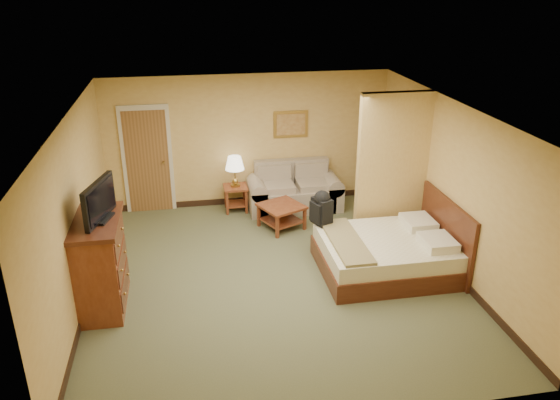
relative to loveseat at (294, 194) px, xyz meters
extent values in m
plane|color=#55593A|center=(-0.83, -2.58, -0.30)|extent=(6.00, 6.00, 0.00)
plane|color=white|center=(-0.83, -2.58, 2.30)|extent=(6.00, 6.00, 0.00)
cube|color=tan|center=(-0.83, 0.42, 1.00)|extent=(5.50, 0.02, 2.60)
cube|color=tan|center=(-3.58, -2.58, 1.00)|extent=(0.02, 6.00, 2.60)
cube|color=tan|center=(1.92, -2.58, 1.00)|extent=(0.02, 6.00, 2.60)
cube|color=tan|center=(1.32, -1.65, 1.00)|extent=(1.20, 0.15, 2.60)
cube|color=beige|center=(-2.78, 0.39, 0.75)|extent=(0.94, 0.06, 2.10)
cube|color=brown|center=(-2.78, 0.38, 0.70)|extent=(0.80, 0.04, 2.00)
cylinder|color=#A7853D|center=(-2.48, 0.32, 0.70)|extent=(0.04, 0.12, 0.04)
cube|color=black|center=(-0.83, 0.41, -0.24)|extent=(5.50, 0.02, 0.12)
cube|color=gray|center=(0.00, -0.05, -0.07)|extent=(1.49, 0.80, 0.45)
cube|color=gray|center=(0.00, 0.30, 0.38)|extent=(1.49, 0.19, 0.47)
cube|color=gray|center=(-0.74, -0.05, -0.05)|extent=(0.32, 0.80, 0.50)
cube|color=gray|center=(0.74, -0.05, -0.05)|extent=(0.32, 0.80, 0.50)
cube|color=maroon|center=(-1.15, 0.07, 0.19)|extent=(0.46, 0.46, 0.04)
cube|color=maroon|center=(-1.15, 0.07, -0.16)|extent=(0.39, 0.39, 0.03)
cube|color=maroon|center=(-1.33, -0.11, -0.06)|extent=(0.05, 0.05, 0.47)
cube|color=maroon|center=(-0.97, -0.11, -0.06)|extent=(0.05, 0.05, 0.47)
cube|color=maroon|center=(-1.33, 0.26, -0.06)|extent=(0.05, 0.05, 0.47)
cube|color=maroon|center=(-0.97, 0.26, -0.06)|extent=(0.05, 0.05, 0.47)
cylinder|color=#A7853D|center=(-1.15, 0.07, 0.23)|extent=(0.18, 0.18, 0.04)
cylinder|color=#A7853D|center=(-1.15, 0.07, 0.46)|extent=(0.02, 0.02, 0.30)
cone|color=white|center=(-1.15, 0.07, 0.69)|extent=(0.37, 0.37, 0.25)
cube|color=maroon|center=(-0.41, -0.87, 0.13)|extent=(0.93, 0.93, 0.04)
cube|color=maroon|center=(-0.41, -0.87, -0.15)|extent=(0.80, 0.80, 0.03)
cube|color=maroon|center=(-0.71, -1.17, -0.09)|extent=(0.05, 0.05, 0.42)
cube|color=maroon|center=(-0.11, -0.57, -0.09)|extent=(0.05, 0.05, 0.42)
cube|color=#B78E3F|center=(0.00, 0.40, 1.30)|extent=(0.68, 0.03, 0.53)
cube|color=#9F6430|center=(0.00, 0.38, 1.30)|extent=(0.57, 0.02, 0.42)
cube|color=maroon|center=(-3.31, -2.91, 0.33)|extent=(0.58, 1.15, 1.26)
cube|color=#451D10|center=(-3.31, -2.91, 0.99)|extent=(0.65, 1.24, 0.06)
cube|color=black|center=(-3.21, -2.91, 1.04)|extent=(0.32, 0.43, 0.03)
cube|color=black|center=(-3.21, -2.91, 1.30)|extent=(0.31, 0.86, 0.53)
cube|color=#451D10|center=(0.92, -2.68, -0.14)|extent=(2.04, 1.63, 0.31)
cube|color=#FBF5CD|center=(0.92, -2.68, 0.13)|extent=(1.98, 1.57, 0.24)
cube|color=#451D10|center=(1.88, -2.68, 0.26)|extent=(0.06, 1.73, 1.12)
cube|color=white|center=(1.57, -3.03, 0.32)|extent=(0.46, 0.56, 0.14)
cube|color=white|center=(1.57, -2.32, 0.32)|extent=(0.46, 0.56, 0.14)
cube|color=olive|center=(0.26, -2.68, 0.27)|extent=(0.46, 1.53, 0.05)
cube|color=black|center=(0.05, -1.96, 0.48)|extent=(0.33, 0.39, 0.44)
sphere|color=black|center=(0.05, -1.96, 0.70)|extent=(0.27, 0.27, 0.27)
camera|label=1|loc=(-2.04, -9.77, 4.06)|focal=35.00mm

